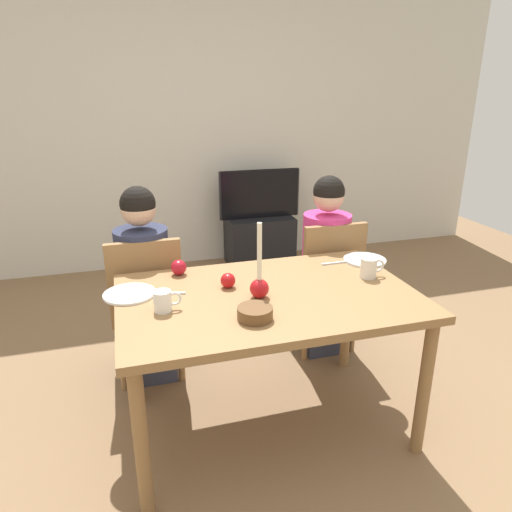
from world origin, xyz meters
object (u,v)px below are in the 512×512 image
object	(u,v)px
person_right_child	(325,269)
dining_table	(268,309)
person_left_child	(145,289)
chair_left	(146,300)
mug_left	(163,301)
tv_stand	(260,240)
chair_right	(326,279)
mug_right	(369,268)
tv	(260,194)
bowl_walnuts	(255,313)
candle_centerpiece	(259,283)
plate_left	(130,294)
apple_near_candle	(228,280)
plate_right	(365,260)
apple_by_left_plate	(179,267)

from	to	relation	value
person_right_child	dining_table	bearing A→B (deg)	-132.77
person_left_child	chair_left	bearing A→B (deg)	-90.00
dining_table	mug_left	distance (m)	0.51
person_left_child	tv_stand	bearing A→B (deg)	54.24
chair_right	mug_right	distance (m)	0.63
person_right_child	tv_stand	xyz separation A→B (m)	(0.06, 1.66, -0.33)
tv	bowl_walnuts	distance (m)	2.65
person_right_child	tv	xyz separation A→B (m)	(0.06, 1.66, 0.14)
chair_left	person_right_child	xyz separation A→B (m)	(1.13, 0.03, 0.06)
person_left_child	person_right_child	size ratio (longest dim) A/B	1.00
candle_centerpiece	mug_right	size ratio (longest dim) A/B	2.75
person_right_child	plate_left	world-z (taller)	person_right_child
dining_table	candle_centerpiece	world-z (taller)	candle_centerpiece
person_left_child	mug_right	xyz separation A→B (m)	(1.10, -0.59, 0.23)
plate_left	candle_centerpiece	bearing A→B (deg)	-18.72
apple_near_candle	person_left_child	bearing A→B (deg)	126.17
chair_left	dining_table	bearing A→B (deg)	-48.29
person_left_child	person_right_child	distance (m)	1.13
apple_near_candle	person_right_child	bearing A→B (deg)	34.29
tv_stand	mug_right	world-z (taller)	mug_right
bowl_walnuts	mug_right	bearing A→B (deg)	21.85
apple_near_candle	tv_stand	bearing A→B (deg)	69.38
person_left_child	plate_right	size ratio (longest dim) A/B	4.96
chair_left	plate_left	distance (m)	0.51
person_right_child	chair_left	bearing A→B (deg)	-178.36
person_right_child	apple_by_left_plate	bearing A→B (deg)	-163.73
chair_right	mug_left	bearing A→B (deg)	-148.99
dining_table	tv	bearing A→B (deg)	74.13
chair_right	mug_right	size ratio (longest dim) A/B	6.88
chair_right	plate_right	size ratio (longest dim) A/B	3.81
tv_stand	tv	bearing A→B (deg)	90.00
dining_table	apple_near_candle	bearing A→B (deg)	142.95
apple_by_left_plate	dining_table	bearing A→B (deg)	-43.91
chair_left	tv	bearing A→B (deg)	54.78
apple_by_left_plate	plate_left	bearing A→B (deg)	-143.37
plate_left	mug_left	xyz separation A→B (m)	(0.14, -0.21, 0.04)
person_left_child	plate_left	world-z (taller)	person_left_child
bowl_walnuts	apple_by_left_plate	xyz separation A→B (m)	(-0.24, 0.59, 0.01)
chair_right	plate_left	world-z (taller)	chair_right
tv_stand	plate_right	xyz separation A→B (m)	(0.01, -2.03, 0.52)
tv_stand	plate_left	world-z (taller)	plate_left
apple_near_candle	plate_left	bearing A→B (deg)	174.70
tv_stand	plate_right	size ratio (longest dim) A/B	2.71
apple_near_candle	tv	bearing A→B (deg)	69.39
mug_left	mug_right	world-z (taller)	mug_right
tv_stand	mug_right	bearing A→B (deg)	-92.42
dining_table	tv	size ratio (longest dim) A/B	1.77
person_left_child	bowl_walnuts	size ratio (longest dim) A/B	7.74
person_right_child	apple_by_left_plate	xyz separation A→B (m)	(-0.96, -0.28, 0.22)
person_left_child	plate_right	bearing A→B (deg)	-17.16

